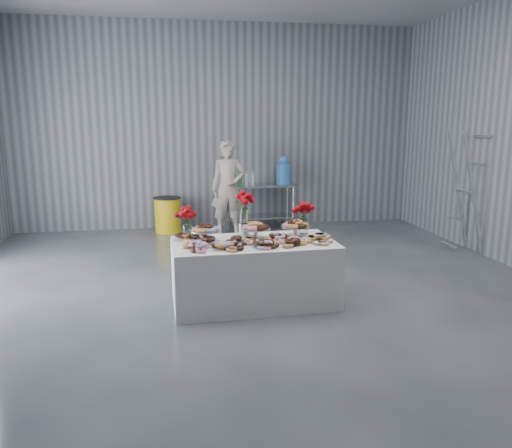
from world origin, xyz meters
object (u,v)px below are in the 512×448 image
at_px(display_table, 254,272).
at_px(water_jug, 283,171).
at_px(person, 228,188).
at_px(prep_table, 259,198).
at_px(trash_barrel, 168,215).
at_px(stepladder, 465,192).

bearing_deg(display_table, water_jug, 72.49).
xyz_separation_m(water_jug, person, (-1.15, -0.43, -0.26)).
xyz_separation_m(prep_table, person, (-0.65, -0.43, 0.27)).
bearing_deg(prep_table, water_jug, -0.00).
bearing_deg(water_jug, person, -159.52).
relative_size(display_table, trash_barrel, 2.78).
xyz_separation_m(display_table, prep_table, (0.78, 4.05, 0.24)).
relative_size(display_table, prep_table, 1.27).
relative_size(display_table, person, 1.07).
distance_m(display_table, water_jug, 4.31).
height_order(display_table, stepladder, stepladder).
xyz_separation_m(display_table, trash_barrel, (-1.02, 4.05, -0.03)).
distance_m(water_jug, person, 1.26).
distance_m(display_table, person, 3.65).
relative_size(prep_table, trash_barrel, 2.20).
relative_size(prep_table, water_jug, 2.71).
bearing_deg(stepladder, person, 152.66).
bearing_deg(person, water_jug, 26.38).
xyz_separation_m(water_jug, trash_barrel, (-2.29, 0.00, -0.81)).
xyz_separation_m(display_table, stepladder, (3.78, 1.73, 0.63)).
relative_size(display_table, water_jug, 3.43).
bearing_deg(water_jug, display_table, -107.51).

